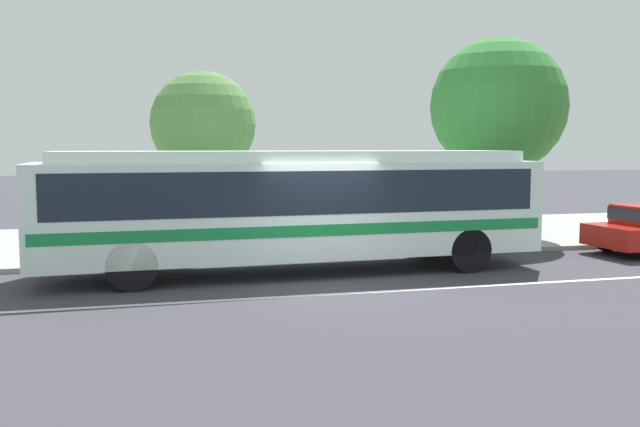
# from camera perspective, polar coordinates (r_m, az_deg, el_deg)

# --- Properties ---
(ground_plane) EXTENTS (120.00, 120.00, 0.00)m
(ground_plane) POSITION_cam_1_polar(r_m,az_deg,el_deg) (14.26, 0.68, -5.94)
(ground_plane) COLOR #3A3840
(sidewalk_slab) EXTENTS (60.00, 8.00, 0.12)m
(sidewalk_slab) POSITION_cam_1_polar(r_m,az_deg,el_deg) (21.06, -4.40, -2.07)
(sidewalk_slab) COLOR #969F95
(sidewalk_slab) RESTS_ON ground_plane
(lane_stripe_center) EXTENTS (56.00, 0.16, 0.01)m
(lane_stripe_center) POSITION_cam_1_polar(r_m,az_deg,el_deg) (13.50, 1.58, -6.58)
(lane_stripe_center) COLOR silver
(lane_stripe_center) RESTS_ON ground_plane
(transit_bus) EXTENTS (11.21, 2.90, 2.73)m
(transit_bus) POSITION_cam_1_polar(r_m,az_deg,el_deg) (15.62, -2.12, 0.96)
(transit_bus) COLOR white
(transit_bus) RESTS_ON ground_plane
(pedestrian_waiting_near_sign) EXTENTS (0.35, 0.35, 1.70)m
(pedestrian_waiting_near_sign) POSITION_cam_1_polar(r_m,az_deg,el_deg) (19.16, 10.72, 0.26)
(pedestrian_waiting_near_sign) COLOR #342D3B
(pedestrian_waiting_near_sign) RESTS_ON sidewalk_slab
(bus_stop_sign) EXTENTS (0.08, 0.44, 2.35)m
(bus_stop_sign) POSITION_cam_1_polar(r_m,az_deg,el_deg) (18.71, 9.58, 1.77)
(bus_stop_sign) COLOR gray
(bus_stop_sign) RESTS_ON sidewalk_slab
(street_tree_near_stop) EXTENTS (2.88, 2.88, 4.76)m
(street_tree_near_stop) POSITION_cam_1_polar(r_m,az_deg,el_deg) (19.47, -9.53, 7.18)
(street_tree_near_stop) COLOR brown
(street_tree_near_stop) RESTS_ON sidewalk_slab
(street_tree_mid_block) EXTENTS (4.12, 4.12, 5.99)m
(street_tree_mid_block) POSITION_cam_1_polar(r_m,az_deg,el_deg) (22.02, 14.37, 8.48)
(street_tree_mid_block) COLOR brown
(street_tree_mid_block) RESTS_ON sidewalk_slab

